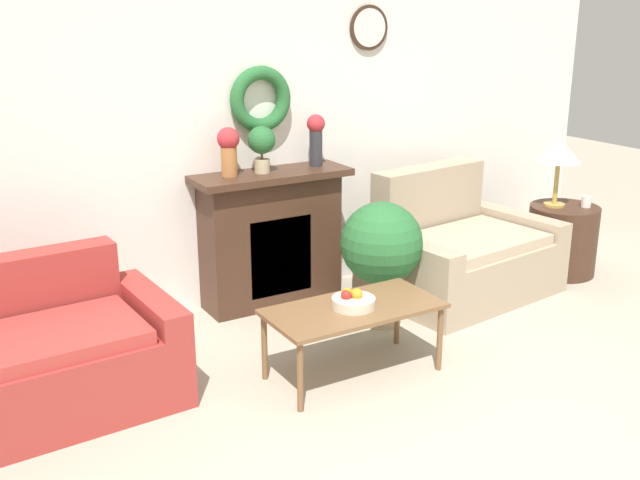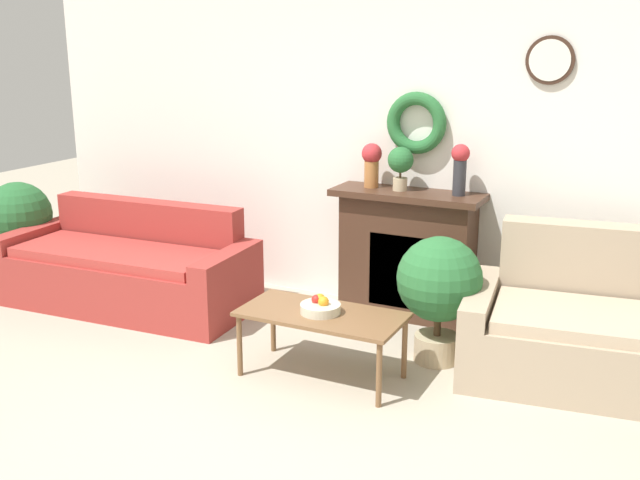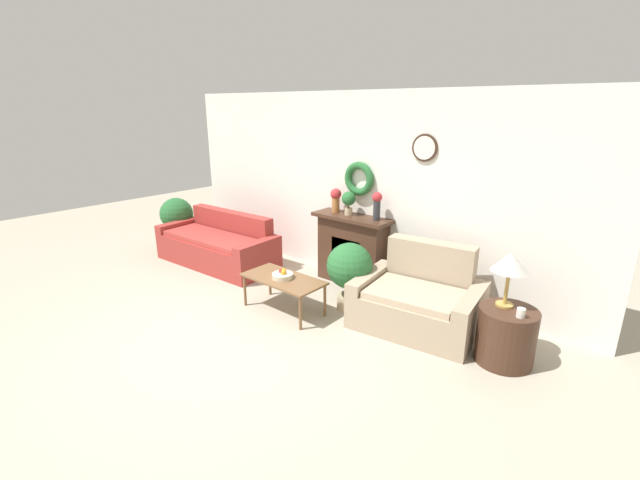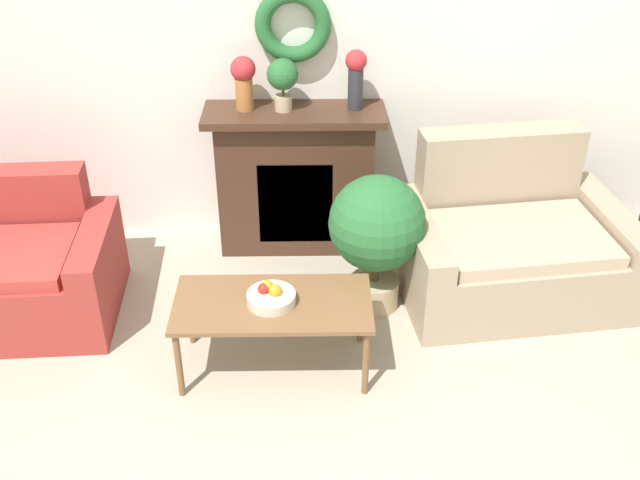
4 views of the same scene
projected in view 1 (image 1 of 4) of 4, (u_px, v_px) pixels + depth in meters
The scene contains 13 objects.
ground_plane at pixel (465, 463), 3.70m from camera, with size 16.00×16.00×0.00m, color #ADA38E.
wall_back at pixel (240, 122), 5.42m from camera, with size 6.80×0.17×2.70m.
fireplace at pixel (271, 238), 5.56m from camera, with size 1.17×0.41×1.02m.
loveseat_right at pixel (457, 253), 5.85m from camera, with size 1.51×1.16×0.95m.
coffee_table at pixel (354, 313), 4.48m from camera, with size 1.06×0.52×0.45m.
fruit_bowl at pixel (353, 301), 4.45m from camera, with size 0.26×0.26×0.11m.
side_table_by_loveseat at pixel (562, 240), 6.26m from camera, with size 0.57×0.57×0.58m.
table_lamp at pixel (559, 152), 6.05m from camera, with size 0.35×0.35×0.57m.
mug at pixel (586, 202), 6.14m from camera, with size 0.08×0.08×0.09m.
vase_on_mantel_left at pixel (229, 148), 5.20m from camera, with size 0.16×0.16×0.35m.
vase_on_mantel_right at pixel (316, 136), 5.54m from camera, with size 0.14×0.14×0.38m.
potted_plant_on_mantel at pixel (262, 143), 5.30m from camera, with size 0.20×0.20×0.34m.
potted_plant_floor_by_loveseat at pixel (381, 249), 5.20m from camera, with size 0.58×0.58×0.88m.
Camera 1 is at (-2.25, -2.39, 2.17)m, focal length 42.00 mm.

